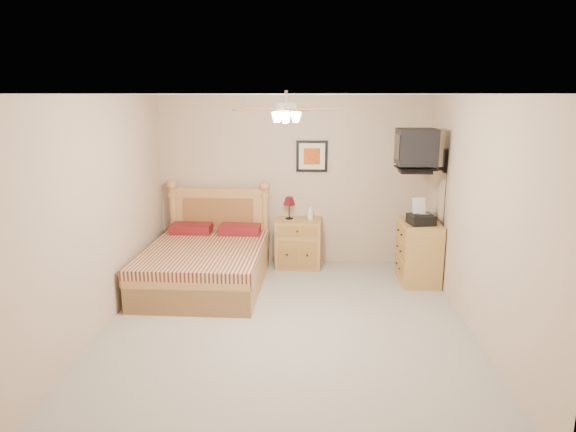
{
  "coord_description": "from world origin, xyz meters",
  "views": [
    {
      "loc": [
        0.23,
        -5.31,
        2.49
      ],
      "look_at": [
        -0.03,
        0.9,
        1.03
      ],
      "focal_mm": 32.0,
      "sensor_mm": 36.0,
      "label": 1
    }
  ],
  "objects": [
    {
      "name": "floor",
      "position": [
        0.0,
        0.0,
        0.0
      ],
      "size": [
        4.5,
        4.5,
        0.0
      ],
      "primitive_type": "plane",
      "color": "gray",
      "rests_on": "ground"
    },
    {
      "name": "ceiling",
      "position": [
        0.0,
        0.0,
        2.5
      ],
      "size": [
        4.0,
        4.5,
        0.04
      ],
      "primitive_type": "cube",
      "color": "white",
      "rests_on": "ground"
    },
    {
      "name": "wall_back",
      "position": [
        0.0,
        2.25,
        1.25
      ],
      "size": [
        4.0,
        0.04,
        2.5
      ],
      "primitive_type": "cube",
      "color": "#BFA68D",
      "rests_on": "ground"
    },
    {
      "name": "wall_front",
      "position": [
        0.0,
        -2.25,
        1.25
      ],
      "size": [
        4.0,
        0.04,
        2.5
      ],
      "primitive_type": "cube",
      "color": "#BFA68D",
      "rests_on": "ground"
    },
    {
      "name": "wall_left",
      "position": [
        -2.0,
        0.0,
        1.25
      ],
      "size": [
        0.04,
        4.5,
        2.5
      ],
      "primitive_type": "cube",
      "color": "#BFA68D",
      "rests_on": "ground"
    },
    {
      "name": "wall_right",
      "position": [
        2.0,
        0.0,
        1.25
      ],
      "size": [
        0.04,
        4.5,
        2.5
      ],
      "primitive_type": "cube",
      "color": "#BFA68D",
      "rests_on": "ground"
    },
    {
      "name": "bed",
      "position": [
        -1.14,
        1.12,
        0.64
      ],
      "size": [
        1.56,
        2.02,
        1.28
      ],
      "primitive_type": null,
      "rotation": [
        0.0,
        0.0,
        -0.03
      ],
      "color": "#C5814D",
      "rests_on": "ground"
    },
    {
      "name": "nightstand",
      "position": [
        0.08,
        2.0,
        0.36
      ],
      "size": [
        0.69,
        0.53,
        0.71
      ],
      "primitive_type": "cube",
      "rotation": [
        0.0,
        0.0,
        -0.05
      ],
      "color": "#9E6B3B",
      "rests_on": "ground"
    },
    {
      "name": "table_lamp",
      "position": [
        -0.06,
        2.04,
        0.88
      ],
      "size": [
        0.2,
        0.2,
        0.33
      ],
      "primitive_type": null,
      "rotation": [
        0.0,
        0.0,
        0.13
      ],
      "color": "maroon",
      "rests_on": "nightstand"
    },
    {
      "name": "lotion_bottle",
      "position": [
        0.26,
        1.99,
        0.83
      ],
      "size": [
        0.12,
        0.12,
        0.23
      ],
      "primitive_type": "imported",
      "rotation": [
        0.0,
        0.0,
        0.38
      ],
      "color": "white",
      "rests_on": "nightstand"
    },
    {
      "name": "framed_picture",
      "position": [
        0.27,
        2.23,
        1.62
      ],
      "size": [
        0.46,
        0.04,
        0.46
      ],
      "primitive_type": "cube",
      "color": "black",
      "rests_on": "wall_back"
    },
    {
      "name": "dresser",
      "position": [
        1.73,
        1.42,
        0.42
      ],
      "size": [
        0.5,
        0.72,
        0.84
      ],
      "primitive_type": "cube",
      "rotation": [
        0.0,
        0.0,
        0.01
      ],
      "color": "#AD8041",
      "rests_on": "ground"
    },
    {
      "name": "fax_machine",
      "position": [
        1.7,
        1.28,
        1.01
      ],
      "size": [
        0.36,
        0.38,
        0.33
      ],
      "primitive_type": null,
      "rotation": [
        0.0,
        0.0,
        0.17
      ],
      "color": "black",
      "rests_on": "dresser"
    },
    {
      "name": "magazine_lower",
      "position": [
        1.74,
        1.71,
        0.86
      ],
      "size": [
        0.27,
        0.31,
        0.02
      ],
      "primitive_type": "imported",
      "rotation": [
        0.0,
        0.0,
        -0.33
      ],
      "color": "#BAAE96",
      "rests_on": "dresser"
    },
    {
      "name": "magazine_upper",
      "position": [
        1.76,
        1.71,
        0.88
      ],
      "size": [
        0.24,
        0.31,
        0.02
      ],
      "primitive_type": "imported",
      "rotation": [
        0.0,
        0.0,
        0.08
      ],
      "color": "gray",
      "rests_on": "magazine_lower"
    },
    {
      "name": "wall_tv",
      "position": [
        1.75,
        1.34,
        1.81
      ],
      "size": [
        0.56,
        0.46,
        0.58
      ],
      "primitive_type": null,
      "color": "black",
      "rests_on": "wall_right"
    },
    {
      "name": "ceiling_fan",
      "position": [
        0.0,
        -0.2,
        2.36
      ],
      "size": [
        1.14,
        1.14,
        0.28
      ],
      "primitive_type": null,
      "color": "white",
      "rests_on": "ceiling"
    }
  ]
}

